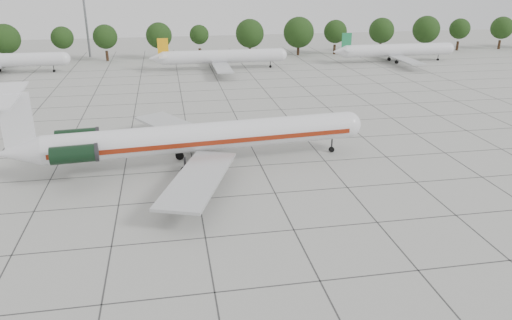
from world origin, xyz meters
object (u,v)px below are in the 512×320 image
at_px(bg_airliner_d, 397,50).
at_px(floodlight_mast, 84,0).
at_px(bg_airliner_c, 222,57).
at_px(main_airliner, 186,138).

bearing_deg(bg_airliner_d, floodlight_mast, 164.16).
bearing_deg(floodlight_mast, bg_airliner_c, -35.88).
bearing_deg(floodlight_mast, bg_airliner_d, -15.84).
height_order(bg_airliner_d, floodlight_mast, floodlight_mast).
relative_size(main_airliner, bg_airliner_c, 1.52).
xyz_separation_m(main_airliner, bg_airliner_d, (54.86, 61.12, -0.65)).
height_order(main_airliner, floodlight_mast, floodlight_mast).
distance_m(bg_airliner_c, floodlight_mast, 41.59).
height_order(bg_airliner_c, floodlight_mast, floodlight_mast).
xyz_separation_m(bg_airliner_d, floodlight_mast, (-76.23, 21.62, 11.37)).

